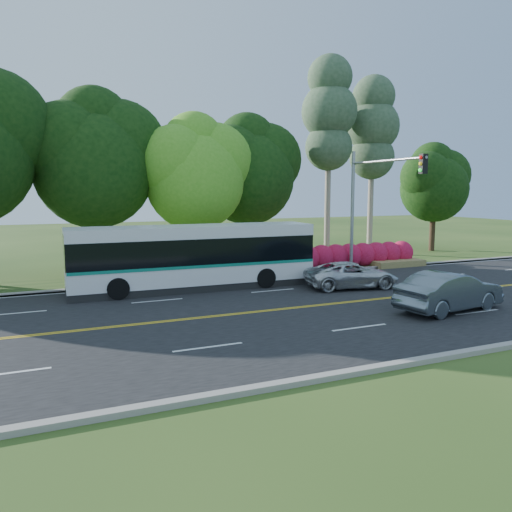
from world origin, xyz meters
name	(u,v)px	position (x,y,z in m)	size (l,w,h in m)	color
ground	(320,306)	(0.00, 0.00, 0.00)	(120.00, 120.00, 0.00)	#284517
road	(320,305)	(0.00, 0.00, 0.01)	(60.00, 14.00, 0.02)	black
curb_north	(252,277)	(0.00, 7.15, 0.07)	(60.00, 0.30, 0.15)	gray
curb_south	(450,356)	(0.00, -7.15, 0.07)	(60.00, 0.30, 0.15)	gray
grass_verge	(240,272)	(0.00, 9.00, 0.05)	(60.00, 4.00, 0.10)	#284517
lane_markings	(318,305)	(-0.09, 0.00, 0.02)	(57.60, 13.82, 0.00)	gold
tree_row	(136,156)	(-5.15, 12.13, 6.73)	(44.70, 9.10, 13.84)	black
bougainvillea_hedge	(352,256)	(7.18, 8.15, 0.72)	(9.50, 2.25, 1.50)	#A30D20
traffic_signal	(372,192)	(6.49, 5.40, 4.67)	(0.42, 6.10, 7.00)	gray
transit_bus	(194,258)	(-3.77, 5.50, 1.53)	(11.70, 2.75, 3.05)	white
sedan	(449,291)	(4.15, -2.88, 0.80)	(1.65, 4.72, 1.56)	slate
suv	(352,275)	(3.36, 2.64, 0.65)	(2.09, 4.54, 1.26)	silver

